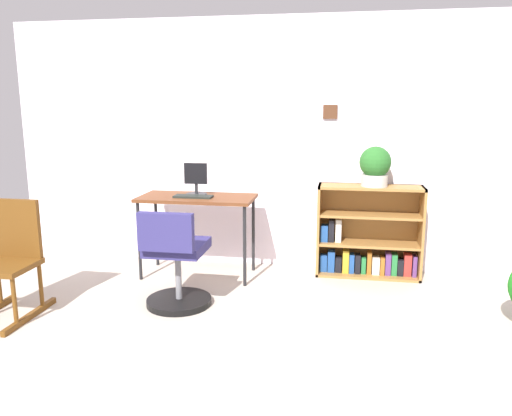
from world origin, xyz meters
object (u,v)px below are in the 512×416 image
object	(u,v)px
potted_plant_on_shelf	(375,166)
bookshelf_low	(367,237)
desk	(197,203)
keyboard	(193,196)
monitor	(196,180)
office_chair	(176,264)
rocking_chair	(10,258)

from	to	relation	value
potted_plant_on_shelf	bookshelf_low	bearing A→B (deg)	126.79
desk	keyboard	size ratio (longest dim) A/B	3.02
desk	bookshelf_low	bearing A→B (deg)	10.52
monitor	potted_plant_on_shelf	bearing A→B (deg)	5.78
desk	office_chair	distance (m)	0.85
monitor	office_chair	bearing A→B (deg)	-85.09
rocking_chair	desk	bearing A→B (deg)	43.85
monitor	keyboard	bearing A→B (deg)	-85.08
office_chair	bookshelf_low	bearing A→B (deg)	35.19
monitor	keyboard	world-z (taller)	monitor
keyboard	office_chair	world-z (taller)	office_chair
rocking_chair	bookshelf_low	distance (m)	3.04
monitor	office_chair	size ratio (longest dim) A/B	0.37
rocking_chair	potted_plant_on_shelf	world-z (taller)	potted_plant_on_shelf
rocking_chair	potted_plant_on_shelf	size ratio (longest dim) A/B	2.43
rocking_chair	bookshelf_low	bearing A→B (deg)	27.23
keyboard	office_chair	size ratio (longest dim) A/B	0.43
monitor	bookshelf_low	world-z (taller)	monitor
desk	keyboard	world-z (taller)	keyboard
bookshelf_low	office_chair	bearing A→B (deg)	-144.81
monitor	office_chair	xyz separation A→B (m)	(0.07, -0.85, -0.54)
keyboard	potted_plant_on_shelf	world-z (taller)	potted_plant_on_shelf
monitor	bookshelf_low	bearing A→B (deg)	7.80
desk	rocking_chair	bearing A→B (deg)	-136.15
desk	office_chair	xyz separation A→B (m)	(0.05, -0.78, -0.33)
rocking_chair	keyboard	bearing A→B (deg)	42.60
monitor	potted_plant_on_shelf	world-z (taller)	potted_plant_on_shelf
keyboard	rocking_chair	world-z (taller)	rocking_chair
keyboard	rocking_chair	bearing A→B (deg)	-137.40
monitor	rocking_chair	xyz separation A→B (m)	(-1.12, -1.18, -0.45)
desk	bookshelf_low	world-z (taller)	bookshelf_low
rocking_chair	bookshelf_low	world-z (taller)	rocking_chair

